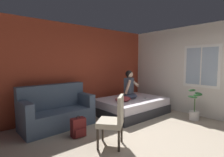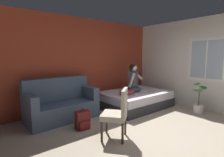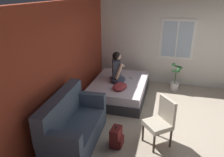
{
  "view_description": "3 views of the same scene",
  "coord_description": "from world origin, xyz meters",
  "px_view_note": "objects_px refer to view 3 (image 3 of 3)",
  "views": [
    {
      "loc": [
        -2.88,
        -1.81,
        1.6
      ],
      "look_at": [
        0.04,
        1.65,
        1.18
      ],
      "focal_mm": 28.0,
      "sensor_mm": 36.0,
      "label": 1
    },
    {
      "loc": [
        -2.88,
        -1.81,
        1.6
      ],
      "look_at": [
        0.0,
        1.76,
        0.99
      ],
      "focal_mm": 28.0,
      "sensor_mm": 36.0,
      "label": 2
    },
    {
      "loc": [
        -4.54,
        0.61,
        2.91
      ],
      "look_at": [
        -0.11,
        1.8,
        1.03
      ],
      "focal_mm": 35.0,
      "sensor_mm": 36.0,
      "label": 3
    }
  ],
  "objects_px": {
    "backpack": "(116,137)",
    "cell_phone": "(131,78)",
    "couch": "(72,125)",
    "person_seated": "(117,70)",
    "potted_plant": "(175,81)",
    "side_chair": "(161,120)",
    "throw_pillow": "(120,86)",
    "bed": "(119,89)"
  },
  "relations": [
    {
      "from": "backpack",
      "to": "cell_phone",
      "type": "xyz_separation_m",
      "value": [
        2.44,
        0.16,
        0.29
      ]
    },
    {
      "from": "couch",
      "to": "cell_phone",
      "type": "xyz_separation_m",
      "value": [
        2.56,
        -0.71,
        0.09
      ]
    },
    {
      "from": "person_seated",
      "to": "potted_plant",
      "type": "relative_size",
      "value": 1.03
    },
    {
      "from": "couch",
      "to": "cell_phone",
      "type": "relative_size",
      "value": 12.01
    },
    {
      "from": "side_chair",
      "to": "throw_pillow",
      "type": "distance_m",
      "value": 1.74
    },
    {
      "from": "bed",
      "to": "backpack",
      "type": "distance_m",
      "value": 2.16
    },
    {
      "from": "potted_plant",
      "to": "side_chair",
      "type": "bearing_deg",
      "value": 173.79
    },
    {
      "from": "bed",
      "to": "potted_plant",
      "type": "bearing_deg",
      "value": -60.15
    },
    {
      "from": "backpack",
      "to": "throw_pillow",
      "type": "relative_size",
      "value": 0.95
    },
    {
      "from": "couch",
      "to": "person_seated",
      "type": "distance_m",
      "value": 2.28
    },
    {
      "from": "bed",
      "to": "person_seated",
      "type": "height_order",
      "value": "person_seated"
    },
    {
      "from": "cell_phone",
      "to": "couch",
      "type": "bearing_deg",
      "value": -133.49
    },
    {
      "from": "backpack",
      "to": "person_seated",
      "type": "bearing_deg",
      "value": 13.52
    },
    {
      "from": "person_seated",
      "to": "side_chair",
      "type": "bearing_deg",
      "value": -143.47
    },
    {
      "from": "cell_phone",
      "to": "potted_plant",
      "type": "relative_size",
      "value": 0.17
    },
    {
      "from": "throw_pillow",
      "to": "potted_plant",
      "type": "height_order",
      "value": "potted_plant"
    },
    {
      "from": "side_chair",
      "to": "potted_plant",
      "type": "bearing_deg",
      "value": -6.21
    },
    {
      "from": "throw_pillow",
      "to": "potted_plant",
      "type": "xyz_separation_m",
      "value": [
        1.38,
        -1.43,
        -0.25
      ]
    },
    {
      "from": "backpack",
      "to": "throw_pillow",
      "type": "xyz_separation_m",
      "value": [
        1.63,
        0.31,
        0.36
      ]
    },
    {
      "from": "couch",
      "to": "side_chair",
      "type": "xyz_separation_m",
      "value": [
        0.42,
        -1.7,
        0.14
      ]
    },
    {
      "from": "backpack",
      "to": "bed",
      "type": "bearing_deg",
      "value": 11.87
    },
    {
      "from": "side_chair",
      "to": "cell_phone",
      "type": "distance_m",
      "value": 2.35
    },
    {
      "from": "throw_pillow",
      "to": "cell_phone",
      "type": "relative_size",
      "value": 3.33
    },
    {
      "from": "cell_phone",
      "to": "potted_plant",
      "type": "bearing_deg",
      "value": -4.05
    },
    {
      "from": "person_seated",
      "to": "cell_phone",
      "type": "bearing_deg",
      "value": -44.03
    },
    {
      "from": "side_chair",
      "to": "potted_plant",
      "type": "height_order",
      "value": "side_chair"
    },
    {
      "from": "potted_plant",
      "to": "cell_phone",
      "type": "bearing_deg",
      "value": 113.85
    },
    {
      "from": "cell_phone",
      "to": "backpack",
      "type": "bearing_deg",
      "value": -114.13
    },
    {
      "from": "side_chair",
      "to": "person_seated",
      "type": "xyz_separation_m",
      "value": [
        1.79,
        1.32,
        0.3
      ]
    },
    {
      "from": "backpack",
      "to": "cell_phone",
      "type": "distance_m",
      "value": 2.46
    },
    {
      "from": "couch",
      "to": "throw_pillow",
      "type": "distance_m",
      "value": 1.84
    },
    {
      "from": "side_chair",
      "to": "cell_phone",
      "type": "bearing_deg",
      "value": 24.67
    },
    {
      "from": "couch",
      "to": "throw_pillow",
      "type": "xyz_separation_m",
      "value": [
        1.75,
        -0.56,
        0.16
      ]
    },
    {
      "from": "backpack",
      "to": "throw_pillow",
      "type": "bearing_deg",
      "value": 10.81
    },
    {
      "from": "couch",
      "to": "backpack",
      "type": "xyz_separation_m",
      "value": [
        0.12,
        -0.88,
        -0.2
      ]
    },
    {
      "from": "cell_phone",
      "to": "potted_plant",
      "type": "xyz_separation_m",
      "value": [
        0.56,
        -1.28,
        -0.18
      ]
    },
    {
      "from": "cell_phone",
      "to": "side_chair",
      "type": "bearing_deg",
      "value": -93.23
    },
    {
      "from": "cell_phone",
      "to": "bed",
      "type": "bearing_deg",
      "value": -158.41
    },
    {
      "from": "bed",
      "to": "cell_phone",
      "type": "bearing_deg",
      "value": -40.51
    },
    {
      "from": "bed",
      "to": "couch",
      "type": "height_order",
      "value": "couch"
    },
    {
      "from": "bed",
      "to": "couch",
      "type": "distance_m",
      "value": 2.28
    },
    {
      "from": "throw_pillow",
      "to": "potted_plant",
      "type": "relative_size",
      "value": 0.56
    }
  ]
}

